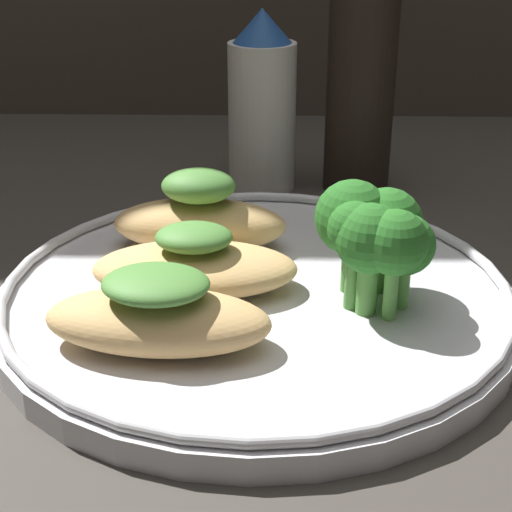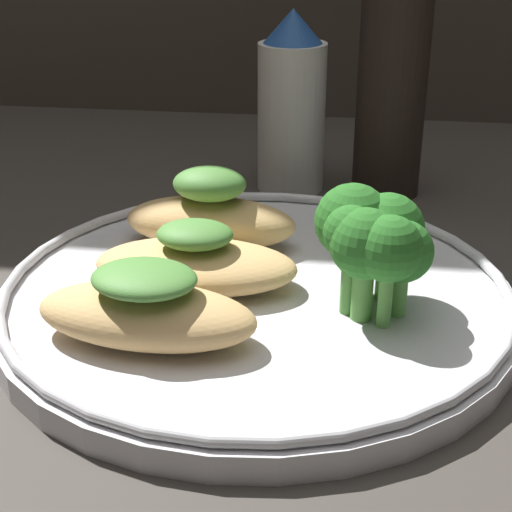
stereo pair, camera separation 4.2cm
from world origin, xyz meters
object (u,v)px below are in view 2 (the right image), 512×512
object	(u,v)px
plate	(256,296)
broccoli_bunch	(373,238)
sauce_bottle	(289,106)
pepper_grinder	(393,75)

from	to	relation	value
plate	broccoli_bunch	distance (cm)	7.61
broccoli_bunch	sauce_bottle	world-z (taller)	sauce_bottle
plate	broccoli_bunch	size ratio (longest dim) A/B	4.20
sauce_bottle	pepper_grinder	distance (cm)	7.92
sauce_bottle	pepper_grinder	xyz separation A→B (cm)	(7.52, 0.00, 2.51)
broccoli_bunch	pepper_grinder	bearing A→B (deg)	86.74
plate	sauce_bottle	distance (cm)	20.85
plate	pepper_grinder	world-z (taller)	pepper_grinder
broccoli_bunch	sauce_bottle	xyz separation A→B (cm)	(-6.30, 21.40, 1.10)
plate	broccoli_bunch	world-z (taller)	broccoli_bunch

